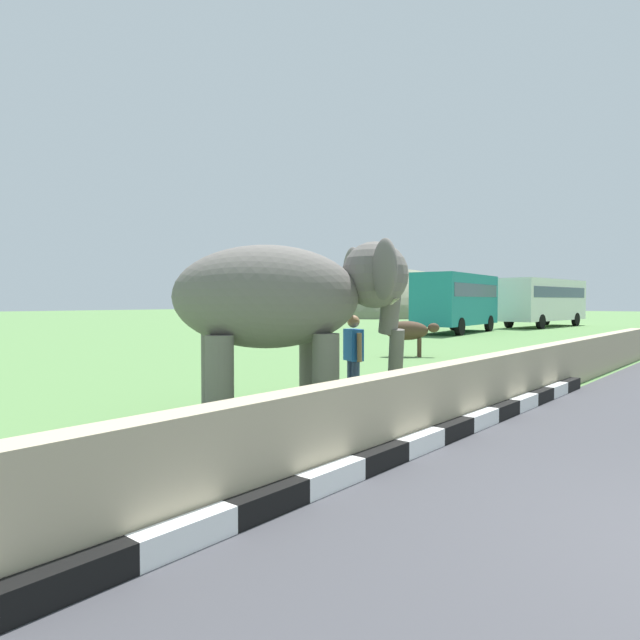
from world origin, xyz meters
TOP-DOWN VIEW (x-y plane):
  - striped_curb at (-0.35, 3.94)m, footprint 16.20×0.20m
  - barrier_parapet at (2.00, 4.24)m, footprint 28.00×0.36m
  - elephant at (1.61, 6.77)m, footprint 3.95×3.59m
  - person_handler at (3.06, 6.53)m, footprint 0.40×0.61m
  - bus_teal at (25.86, 15.67)m, footprint 8.39×3.32m
  - bus_white at (37.10, 14.20)m, footprint 10.22×3.29m
  - cow_near at (11.44, 10.42)m, footprint 1.42×1.79m
  - hill_east at (55.00, 38.99)m, footprint 28.06×22.45m

SIDE VIEW (x-z plane):
  - hill_east at x=55.00m, z-range -6.00..6.00m
  - striped_curb at x=-0.35m, z-range 0.00..0.24m
  - barrier_parapet at x=2.00m, z-range 0.00..1.00m
  - cow_near at x=11.44m, z-range 0.26..1.48m
  - person_handler at x=3.06m, z-range 0.10..1.75m
  - elephant at x=1.61m, z-range 0.46..3.41m
  - bus_teal at x=25.86m, z-range 0.33..3.83m
  - bus_white at x=37.10m, z-range 0.33..3.83m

